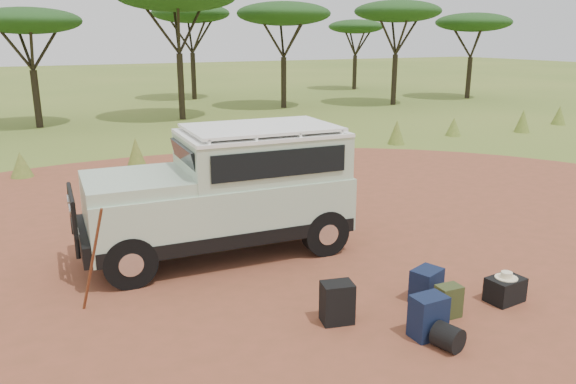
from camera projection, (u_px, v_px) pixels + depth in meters
name	position (u px, v px, depth m)	size (l,w,h in m)	color
ground	(262.00, 287.00, 8.61)	(140.00, 140.00, 0.00)	#587128
dirt_clearing	(262.00, 286.00, 8.61)	(23.00, 23.00, 0.01)	brown
grass_fringe	(141.00, 155.00, 16.01)	(36.60, 1.60, 0.90)	#587128
acacia_treeline	(92.00, 8.00, 24.66)	(46.70, 13.20, 6.26)	black
safari_vehicle	(227.00, 194.00, 9.71)	(4.68, 2.08, 2.22)	#AEC7AA
walking_staff	(92.00, 261.00, 7.60)	(0.04, 0.04, 1.62)	brown
backpack_black	(337.00, 303.00, 7.47)	(0.42, 0.31, 0.57)	black
backpack_navy	(428.00, 317.00, 7.11)	(0.43, 0.31, 0.57)	#131E3D
backpack_olive	(448.00, 301.00, 7.64)	(0.33, 0.24, 0.46)	#3B4520
duffel_navy	(426.00, 285.00, 8.09)	(0.44, 0.33, 0.49)	#131E3D
hard_case	(505.00, 290.00, 8.09)	(0.52, 0.37, 0.37)	black
stuff_sack	(448.00, 337.00, 6.86)	(0.32, 0.32, 0.32)	black
safari_hat	(507.00, 276.00, 8.03)	(0.32, 0.32, 0.09)	beige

